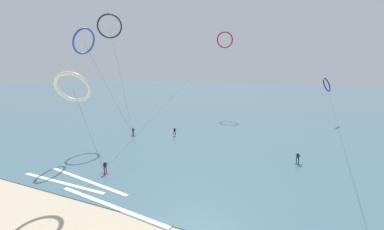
# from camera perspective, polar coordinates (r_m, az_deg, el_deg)

# --- Properties ---
(sea_water) EXTENTS (400.00, 200.00, 0.08)m
(sea_water) POSITION_cam_1_polar(r_m,az_deg,el_deg) (118.35, 16.37, 3.93)
(sea_water) COLOR slate
(sea_water) RESTS_ON ground
(surfer_teal) EXTENTS (1.40, 0.64, 1.70)m
(surfer_teal) POSITION_cam_1_polar(r_m,az_deg,el_deg) (38.26, 23.22, -9.30)
(surfer_teal) COLOR teal
(surfer_teal) RESTS_ON ground
(surfer_amber) EXTENTS (1.40, 0.72, 1.70)m
(surfer_amber) POSITION_cam_1_polar(r_m,az_deg,el_deg) (49.35, -4.04, -3.97)
(surfer_amber) COLOR orange
(surfer_amber) RESTS_ON ground
(surfer_magenta) EXTENTS (1.40, 0.62, 1.70)m
(surfer_magenta) POSITION_cam_1_polar(r_m,az_deg,el_deg) (34.10, -19.42, -11.50)
(surfer_magenta) COLOR #CC288E
(surfer_magenta) RESTS_ON ground
(surfer_violet) EXTENTS (1.40, 0.64, 1.70)m
(surfer_violet) POSITION_cam_1_polar(r_m,az_deg,el_deg) (50.72, -13.44, -3.84)
(surfer_violet) COLOR purple
(surfer_violet) RESTS_ON ground
(kite_cobalt) EXTENTS (4.11, 9.94, 19.84)m
(kite_cobalt) POSITION_cam_1_polar(r_m,az_deg,el_deg) (45.63, -23.68, 15.32)
(kite_cobalt) COLOR #2647B7
(kite_cobalt) RESTS_ON ground
(kite_ivory) EXTENTS (4.50, 5.38, 13.16)m
(kite_ivory) POSITION_cam_1_polar(r_m,az_deg,el_deg) (29.50, -25.80, 5.76)
(kite_ivory) COLOR silver
(kite_ivory) RESTS_ON ground
(kite_crimson) EXTENTS (4.85, 54.69, 23.61)m
(kite_crimson) POSITION_cam_1_polar(r_m,az_deg,el_deg) (74.34, 7.56, 16.80)
(kite_crimson) COLOR red
(kite_crimson) RESTS_ON ground
(kite_charcoal) EXTENTS (6.98, 4.89, 23.51)m
(kite_charcoal) POSITION_cam_1_polar(r_m,az_deg,el_deg) (52.86, -18.48, 18.86)
(kite_charcoal) COLOR black
(kite_charcoal) RESTS_ON ground
(kite_navy) EXTENTS (2.93, 48.66, 11.06)m
(kite_navy) POSITION_cam_1_polar(r_m,az_deg,el_deg) (69.09, 28.70, 6.11)
(kite_navy) COLOR navy
(kite_navy) RESTS_ON ground
(wave_crest_near) EXTENTS (14.24, 2.11, 0.12)m
(wave_crest_near) POSITION_cam_1_polar(r_m,az_deg,el_deg) (27.13, -18.38, -19.28)
(wave_crest_near) COLOR white
(wave_crest_near) RESTS_ON ground
(wave_crest_mid) EXTENTS (12.88, 0.61, 0.12)m
(wave_crest_mid) POSITION_cam_1_polar(r_m,az_deg,el_deg) (33.84, -27.80, -13.75)
(wave_crest_mid) COLOR white
(wave_crest_mid) RESTS_ON ground
(wave_crest_far) EXTENTS (13.81, 2.57, 0.12)m
(wave_crest_far) POSITION_cam_1_polar(r_m,az_deg,el_deg) (33.30, -23.30, -13.76)
(wave_crest_far) COLOR white
(wave_crest_far) RESTS_ON ground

